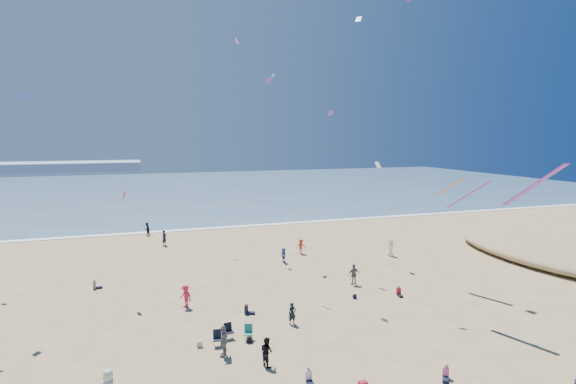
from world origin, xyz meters
name	(u,v)px	position (x,y,z in m)	size (l,w,h in m)	color
ocean	(166,190)	(0.00, 95.00, 0.03)	(220.00, 100.00, 0.06)	#476B84
surf_line	(189,230)	(0.00, 45.00, 0.04)	(220.00, 1.20, 0.08)	white
standing_flyers	(285,290)	(4.25, 15.31, 0.86)	(28.14, 46.93, 1.92)	white
seated_group	(285,318)	(2.84, 11.06, 0.42)	(24.39, 22.19, 0.84)	silver
chair_cluster	(232,334)	(-1.22, 9.52, 0.50)	(2.70, 1.49, 1.00)	black
white_tote	(199,344)	(-3.25, 9.48, 0.20)	(0.35, 0.20, 0.40)	silver
black_backpack	(249,340)	(-0.21, 9.06, 0.19)	(0.30, 0.22, 0.38)	black
cooler	(363,384)	(4.16, 2.27, 0.15)	(0.45, 0.30, 0.30)	maroon
navy_bag	(355,296)	(9.63, 13.89, 0.17)	(0.28, 0.18, 0.34)	black
kites_aloft	(357,116)	(9.47, 13.75, 14.40)	(46.66, 42.11, 27.76)	#2FA25B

